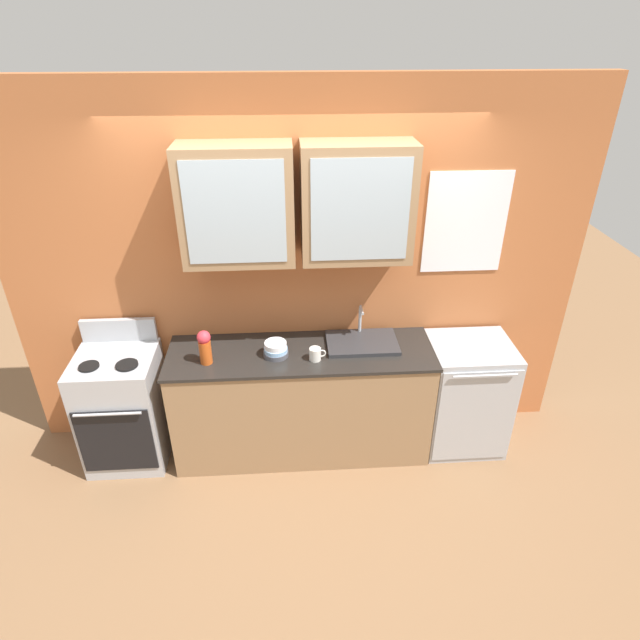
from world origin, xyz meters
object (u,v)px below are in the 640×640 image
(bowl_stack, at_px, (276,349))
(cup_near_sink, at_px, (315,354))
(stove_range, at_px, (124,408))
(sink_faucet, at_px, (362,342))
(vase, at_px, (205,346))
(dishwasher, at_px, (465,395))

(bowl_stack, distance_m, cup_near_sink, 0.29)
(bowl_stack, relative_size, cup_near_sink, 1.51)
(stove_range, distance_m, sink_faucet, 1.87)
(vase, height_order, cup_near_sink, vase)
(sink_faucet, bearing_deg, stove_range, -177.61)
(sink_faucet, relative_size, bowl_stack, 2.92)
(bowl_stack, bearing_deg, sink_faucet, 9.85)
(sink_faucet, distance_m, bowl_stack, 0.65)
(stove_range, distance_m, dishwasher, 2.63)
(sink_faucet, bearing_deg, bowl_stack, -170.15)
(stove_range, bearing_deg, cup_near_sink, -4.23)
(sink_faucet, xyz_separation_m, vase, (-1.12, -0.17, 0.12))
(bowl_stack, xyz_separation_m, vase, (-0.49, -0.06, 0.09))
(bowl_stack, relative_size, vase, 0.70)
(cup_near_sink, height_order, dishwasher, cup_near_sink)
(bowl_stack, height_order, dishwasher, bowl_stack)
(stove_range, relative_size, dishwasher, 1.20)
(stove_range, height_order, dishwasher, stove_range)
(bowl_stack, bearing_deg, vase, -173.20)
(sink_faucet, bearing_deg, vase, -171.47)
(vase, height_order, dishwasher, vase)
(cup_near_sink, bearing_deg, stove_range, 175.77)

